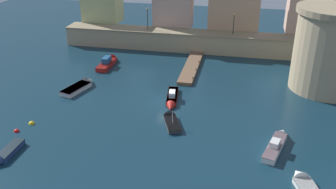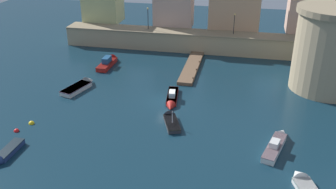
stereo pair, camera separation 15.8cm
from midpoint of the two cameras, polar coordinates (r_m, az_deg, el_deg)
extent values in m
plane|color=#112D3D|center=(49.78, -0.20, -1.14)|extent=(117.52, 117.52, 0.00)
cube|color=tan|center=(68.90, 3.56, 7.99)|extent=(46.84, 3.92, 3.24)
cube|color=gray|center=(68.39, 3.59, 9.38)|extent=(46.84, 4.22, 0.24)
cube|color=#B2BA7D|center=(76.63, -9.94, 12.98)|extent=(7.01, 5.16, 5.84)
cube|color=#C3A191|center=(71.90, 0.72, 13.38)|extent=(7.16, 3.93, 7.92)
cube|color=tan|center=(70.51, 9.89, 12.44)|extent=(9.06, 3.46, 7.12)
cube|color=tan|center=(72.22, 19.89, 11.67)|extent=(5.96, 5.63, 7.22)
cylinder|color=tan|center=(56.28, 23.32, 5.88)|extent=(9.91, 9.91, 10.77)
cube|color=brown|center=(60.83, 3.48, 4.18)|extent=(2.22, 13.96, 0.49)
cylinder|color=#4C3929|center=(65.54, 5.04, 5.83)|extent=(0.20, 0.20, 0.70)
cylinder|color=#4C3929|center=(62.29, 4.64, 4.77)|extent=(0.20, 0.20, 0.70)
cylinder|color=#4C3929|center=(59.06, 4.19, 3.60)|extent=(0.20, 0.20, 0.70)
cylinder|color=#4C3929|center=(55.86, 3.69, 2.30)|extent=(0.20, 0.20, 0.70)
cylinder|color=black|center=(69.48, -3.17, 11.28)|extent=(0.12, 0.12, 3.58)
sphere|color=#F9D172|center=(69.03, -3.21, 12.84)|extent=(0.32, 0.32, 0.32)
cylinder|color=black|center=(67.32, 9.82, 10.36)|extent=(0.12, 0.12, 3.32)
sphere|color=#F9D172|center=(66.88, 9.94, 11.86)|extent=(0.32, 0.32, 0.32)
cube|color=#333338|center=(44.27, 0.51, -4.40)|extent=(2.79, 4.18, 0.50)
cone|color=#333338|center=(46.38, -0.03, -2.91)|extent=(1.69, 1.53, 1.38)
cube|color=black|center=(44.16, 0.51, -4.17)|extent=(2.84, 4.26, 0.08)
cylinder|color=#B2B2B7|center=(43.51, 0.58, -3.42)|extent=(0.08, 0.08, 1.56)
cube|color=silver|center=(54.32, -13.82, 0.84)|extent=(3.10, 5.07, 0.64)
cone|color=silver|center=(56.36, -11.86, 1.96)|extent=(2.06, 1.77, 1.76)
cube|color=#654B64|center=(54.21, -13.85, 1.11)|extent=(3.16, 5.18, 0.08)
cube|color=white|center=(41.28, 15.71, -7.75)|extent=(2.83, 5.70, 0.70)
cone|color=white|center=(44.18, 16.80, -5.54)|extent=(1.58, 1.69, 1.23)
cube|color=gray|center=(41.11, 15.76, -7.38)|extent=(2.89, 5.81, 0.08)
cube|color=silver|center=(40.78, 15.76, -7.10)|extent=(1.21, 1.50, 0.62)
cube|color=#99B7C6|center=(41.31, 15.98, -6.62)|extent=(0.77, 0.28, 0.37)
cube|color=red|center=(62.29, -9.34, 4.50)|extent=(1.71, 5.53, 0.68)
cone|color=red|center=(65.26, -8.27, 5.56)|extent=(1.58, 1.42, 1.57)
cube|color=maroon|center=(62.19, -9.36, 4.76)|extent=(1.75, 5.64, 0.08)
cube|color=navy|center=(62.10, -9.36, 5.20)|extent=(1.03, 2.05, 0.88)
cube|color=navy|center=(42.76, -22.83, -7.77)|extent=(1.18, 3.76, 0.59)
cube|color=black|center=(42.63, -22.89, -7.48)|extent=(1.21, 3.83, 0.08)
cube|color=red|center=(50.79, 0.58, -0.25)|extent=(1.93, 5.28, 0.50)
cone|color=red|center=(47.91, 0.29, -1.93)|extent=(1.41, 1.54, 1.25)
cube|color=#520D0B|center=(50.70, 0.58, -0.04)|extent=(1.97, 5.38, 0.08)
cube|color=silver|center=(50.07, 0.54, 0.12)|extent=(0.96, 1.49, 0.72)
cube|color=#99B7C6|center=(49.42, 0.48, -0.19)|extent=(0.72, 0.15, 0.43)
cone|color=silver|center=(38.20, 18.96, -11.40)|extent=(1.90, 1.74, 1.58)
sphere|color=red|center=(46.56, -22.00, -5.21)|extent=(0.61, 0.61, 0.61)
sphere|color=yellow|center=(47.55, -20.00, -4.19)|extent=(0.67, 0.67, 0.67)
camera|label=1|loc=(0.08, -90.09, -0.04)|focal=40.33mm
camera|label=2|loc=(0.08, 89.91, 0.04)|focal=40.33mm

